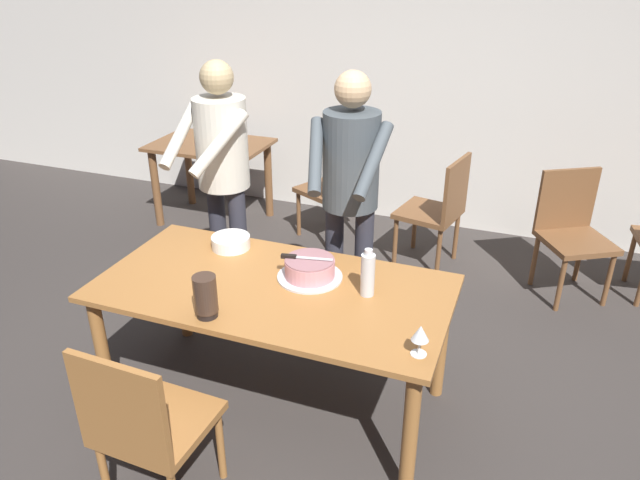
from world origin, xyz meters
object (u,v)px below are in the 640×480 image
Objects in this scene: main_dining_table at (273,302)px; plate_stack at (231,242)px; background_table at (211,161)px; hurricane_lamp at (206,296)px; background_chair_3 at (572,229)px; cake_knife at (296,257)px; wine_glass_near at (420,334)px; cake_on_platter at (310,269)px; person_cutting_cake at (350,186)px; person_standing_beside at (222,167)px; background_chair_2 at (335,185)px; background_chair_0 at (438,208)px; water_bottle at (368,274)px; chair_near_side at (146,424)px.

plate_stack reaches higher than main_dining_table.
main_dining_table is 2.58m from background_table.
hurricane_lamp is 2.78m from background_chair_3.
wine_glass_near reaches higher than cake_knife.
person_cutting_cake reaches higher than cake_on_platter.
background_chair_2 is at bearing 79.55° from person_standing_beside.
wine_glass_near reaches higher than main_dining_table.
person_standing_beside is at bearing 145.10° from cake_on_platter.
background_chair_3 is (1.47, 1.86, -0.16)m from main_dining_table.
background_chair_0 is (0.36, 1.77, -0.31)m from cake_on_platter.
cake_knife is 1.08× the size of water_bottle.
background_chair_2 is at bearing 112.45° from person_cutting_cake.
water_bottle is 1.21m from chair_near_side.
person_cutting_cake is at bearing 74.97° from chair_near_side.
cake_knife is at bearing 174.42° from water_bottle.
person_standing_beside is (-0.84, 0.03, 0.00)m from person_cutting_cake.
hurricane_lamp is 0.23× the size of chair_near_side.
main_dining_table is at bearing -121.09° from cake_knife.
person_standing_beside is at bearing 145.77° from wine_glass_near.
cake_on_platter is 1.01m from person_standing_beside.
wine_glass_near is at bearing -57.05° from person_cutting_cake.
background_chair_2 is at bearing 100.75° from main_dining_table.
person_cutting_cake reaches higher than plate_stack.
cake_on_platter is 0.10m from cake_knife.
water_bottle is (0.33, -0.05, 0.06)m from cake_on_platter.
background_chair_0 is at bearing 75.10° from main_dining_table.
person_cutting_cake reaches higher than main_dining_table.
plate_stack is at bearing 99.37° from chair_near_side.
cake_knife is at bearing 58.91° from main_dining_table.
cake_knife is 0.16× the size of person_standing_beside.
main_dining_table is 2.00× the size of chair_near_side.
background_table is at bearing 123.41° from plate_stack.
main_dining_table is 1.04m from person_standing_beside.
chair_near_side is 1.00× the size of background_chair_3.
cake_knife is at bearing -49.75° from background_table.
background_chair_2 reaches higher than wine_glass_near.
background_chair_2 is (-0.18, 2.91, 0.00)m from chair_near_side.
main_dining_table is 0.89m from wine_glass_near.
water_bottle is 0.25× the size of background_table.
background_chair_3 is (1.87, 1.55, -0.29)m from plate_stack.
person_cutting_cake is 1.91× the size of background_chair_0.
hurricane_lamp is 2.40m from background_chair_0.
wine_glass_near is 0.16× the size of background_chair_2.
water_bottle is at bearing -28.47° from person_standing_beside.
chair_near_side is at bearing -104.75° from background_chair_0.
chair_near_side is 0.90× the size of background_table.
background_table is at bearing 141.46° from person_cutting_cake.
wine_glass_near reaches higher than cake_on_platter.
background_table is (-1.71, 1.92, -0.22)m from cake_on_platter.
person_cutting_cake is 1.00× the size of person_standing_beside.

